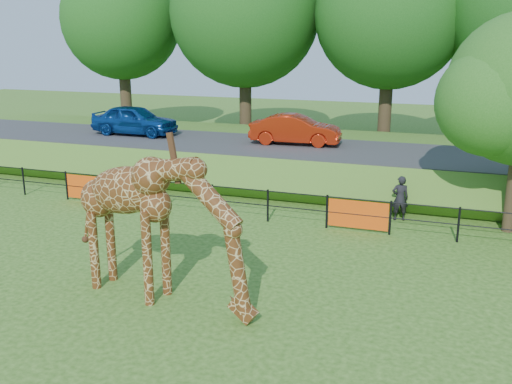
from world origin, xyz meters
TOP-DOWN VIEW (x-y plane):
  - ground at (0.00, 0.00)m, footprint 90.00×90.00m
  - giraffe at (-0.44, 1.58)m, footprint 5.06×1.84m
  - perimeter_fence at (0.00, 8.00)m, footprint 28.07×0.10m
  - embankment at (0.00, 15.50)m, footprint 40.00×9.00m
  - road at (0.00, 14.00)m, footprint 40.00×5.00m
  - car_blue at (-8.85, 14.45)m, footprint 4.18×1.73m
  - car_red at (-0.91, 14.59)m, footprint 4.01×1.64m
  - visitor at (4.12, 9.61)m, footprint 0.63×0.50m
  - bg_tree_line at (1.89, 22.00)m, footprint 37.30×8.80m

SIDE VIEW (x-z plane):
  - ground at x=0.00m, z-range 0.00..0.00m
  - perimeter_fence at x=0.00m, z-range 0.00..1.10m
  - embankment at x=0.00m, z-range 0.00..1.30m
  - visitor at x=4.12m, z-range 0.00..1.53m
  - road at x=0.00m, z-range 1.30..1.42m
  - giraffe at x=-0.44m, z-range 0.00..3.55m
  - car_red at x=-0.91m, z-range 1.42..2.71m
  - car_blue at x=-8.85m, z-range 1.42..2.84m
  - bg_tree_line at x=1.89m, z-range 1.28..13.10m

